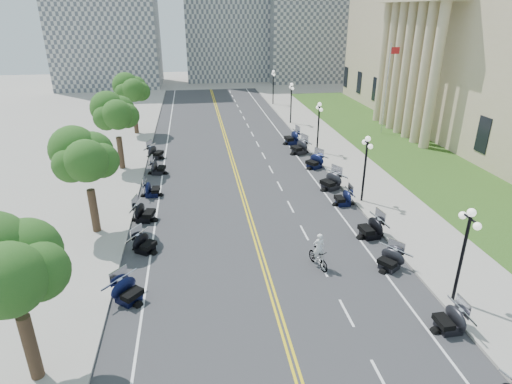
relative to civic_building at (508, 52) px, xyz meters
name	(u,v)px	position (x,y,z in m)	size (l,w,h in m)	color
ground	(255,236)	(-32.00, -22.00, -8.90)	(160.00, 160.00, 0.00)	gray
road	(238,179)	(-32.00, -12.00, -8.90)	(16.00, 90.00, 0.01)	#333335
centerline_yellow_a	(237,179)	(-32.12, -12.00, -8.89)	(0.12, 90.00, 0.00)	yellow
centerline_yellow_b	(239,179)	(-31.88, -12.00, -8.89)	(0.12, 90.00, 0.00)	yellow
edge_line_north	(311,175)	(-25.60, -12.00, -8.89)	(0.12, 90.00, 0.00)	white
edge_line_south	(161,183)	(-38.40, -12.00, -8.89)	(0.12, 90.00, 0.00)	white
lane_dash_3	(381,379)	(-28.80, -34.00, -8.89)	(0.12, 2.00, 0.00)	white
lane_dash_4	(346,313)	(-28.80, -30.00, -8.89)	(0.12, 2.00, 0.00)	white
lane_dash_5	(322,267)	(-28.80, -26.00, -8.89)	(0.12, 2.00, 0.00)	white
lane_dash_6	(304,233)	(-28.80, -22.00, -8.89)	(0.12, 2.00, 0.00)	white
lane_dash_7	(291,207)	(-28.80, -18.00, -8.89)	(0.12, 2.00, 0.00)	white
lane_dash_8	(280,186)	(-28.80, -14.00, -8.89)	(0.12, 2.00, 0.00)	white
lane_dash_9	(271,169)	(-28.80, -10.00, -8.89)	(0.12, 2.00, 0.00)	white
lane_dash_10	(264,156)	(-28.80, -6.00, -8.89)	(0.12, 2.00, 0.00)	white
lane_dash_11	(258,144)	(-28.80, -2.00, -8.89)	(0.12, 2.00, 0.00)	white
lane_dash_12	(252,134)	(-28.80, 2.00, -8.89)	(0.12, 2.00, 0.00)	white
lane_dash_13	(248,126)	(-28.80, 6.00, -8.89)	(0.12, 2.00, 0.00)	white
lane_dash_14	(244,118)	(-28.80, 10.00, -8.89)	(0.12, 2.00, 0.00)	white
lane_dash_15	(241,112)	(-28.80, 14.00, -8.89)	(0.12, 2.00, 0.00)	white
lane_dash_16	(237,106)	(-28.80, 18.00, -8.89)	(0.12, 2.00, 0.00)	white
lane_dash_17	(235,101)	(-28.80, 22.00, -8.89)	(0.12, 2.00, 0.00)	white
lane_dash_18	(232,96)	(-28.80, 26.00, -8.89)	(0.12, 2.00, 0.00)	white
lane_dash_19	(230,92)	(-28.80, 30.00, -8.89)	(0.12, 2.00, 0.00)	white
sidewalk_north	(357,172)	(-21.50, -12.00, -8.83)	(5.00, 90.00, 0.15)	#9E9991
sidewalk_south	(110,186)	(-42.50, -12.00, -8.83)	(5.00, 90.00, 0.15)	#9E9991
lawn	(392,143)	(-14.50, -4.00, -8.85)	(9.00, 60.00, 0.10)	#356023
civic_building	(508,52)	(0.00, 0.00, 0.00)	(26.00, 51.00, 17.80)	#BCAD8E
distant_block_a	(104,11)	(-50.00, 40.00, 4.10)	(18.00, 14.00, 26.00)	gray
distant_block_b	(225,0)	(-28.00, 46.00, 6.10)	(16.00, 12.00, 30.00)	gray
distant_block_c	(317,22)	(-10.00, 43.00, 2.10)	(20.00, 14.00, 22.00)	gray
street_lamp_1	(462,257)	(-23.40, -30.00, -6.30)	(0.50, 1.20, 4.90)	black
street_lamp_2	(365,170)	(-23.40, -18.00, -6.30)	(0.50, 1.20, 4.90)	black
street_lamp_3	(318,128)	(-23.40, -6.00, -6.30)	(0.50, 1.20, 4.90)	black
street_lamp_4	(291,103)	(-23.40, 6.00, -6.30)	(0.50, 1.20, 4.90)	black
street_lamp_5	(273,87)	(-23.40, 18.00, -6.30)	(0.50, 1.20, 4.90)	black
flagpole	(386,90)	(-14.00, 0.00, -3.90)	(1.10, 0.20, 10.00)	silver
tree_1	(12,276)	(-42.00, -32.00, -4.15)	(4.80, 4.80, 9.20)	#235619
tree_2	(86,163)	(-42.00, -20.00, -4.15)	(4.80, 4.80, 9.20)	#235619
tree_3	(116,117)	(-42.00, -8.00, -4.15)	(4.80, 4.80, 9.20)	#235619
tree_4	(132,93)	(-42.00, 4.00, -4.15)	(4.80, 4.80, 9.20)	#235619
motorcycle_n_3	(450,319)	(-24.71, -31.80, -8.26)	(1.82, 1.82, 1.28)	black
motorcycle_n_4	(390,259)	(-25.18, -26.71, -8.27)	(1.80, 1.80, 1.26)	black
motorcycle_n_5	(371,227)	(-24.83, -23.14, -8.19)	(2.04, 2.04, 1.43)	black
motorcycle_n_6	(343,197)	(-24.92, -18.23, -8.27)	(1.80, 1.80, 1.26)	black
motorcycle_n_7	(331,180)	(-24.91, -15.16, -8.15)	(2.14, 2.14, 1.50)	black
motorcycle_n_8	(314,161)	(-24.85, -10.17, -8.20)	(2.01, 2.01, 1.41)	black
motorcycle_n_9	(299,146)	(-25.21, -5.89, -8.13)	(2.20, 2.20, 1.54)	black
motorcycle_n_10	(292,137)	(-25.17, -2.48, -8.12)	(2.24, 2.24, 1.56)	black
motorcycle_s_4	(128,290)	(-39.11, -27.55, -8.23)	(1.91, 1.91, 1.34)	black
motorcycle_s_5	(144,242)	(-38.73, -22.87, -8.27)	(1.79, 1.79, 1.25)	black
motorcycle_s_6	(144,211)	(-39.11, -18.71, -8.20)	(2.01, 2.01, 1.41)	black
motorcycle_s_7	(152,188)	(-38.93, -14.50, -8.25)	(1.86, 1.86, 1.30)	black
motorcycle_s_8	(158,167)	(-38.76, -9.63, -8.24)	(1.89, 1.89, 1.33)	black
motorcycle_s_9	(155,151)	(-39.27, -5.28, -8.19)	(2.02, 2.02, 1.42)	black
bicycle	(318,258)	(-29.05, -25.96, -8.34)	(0.53, 1.88, 1.13)	#A51414
cyclist_rider	(320,235)	(-29.05, -25.96, -6.90)	(0.63, 0.42, 1.74)	silver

